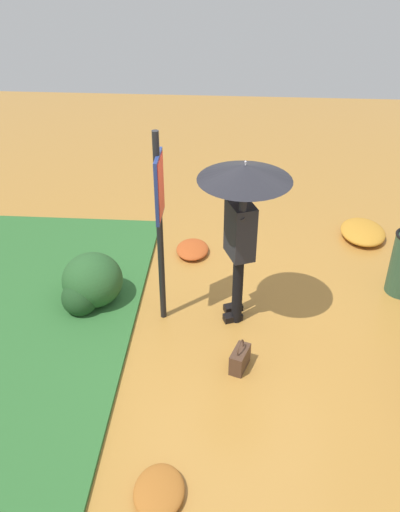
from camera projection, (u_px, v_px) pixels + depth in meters
The scene contains 8 objects.
ground_plane at pixel (235, 330), 6.34m from camera, with size 18.00×18.00×0.00m, color #B27A33.
person_with_umbrella at pixel (243, 203), 5.64m from camera, with size 0.96×0.96×2.04m.
info_sign_post at pixel (160, 209), 5.75m from camera, with size 0.44×0.07×2.30m.
handbag at pixel (240, 359), 5.75m from camera, with size 0.33×0.23×0.37m.
shrub_cluster at pixel (90, 283), 6.58m from camera, with size 0.80×0.73×0.65m.
leaf_pile_near_person at pixel (363, 232), 8.03m from camera, with size 0.80×0.64×0.18m.
leaf_pile_by_bench at pixel (159, 491), 4.54m from camera, with size 0.53×0.43×0.12m.
leaf_pile_far_path at pixel (192, 249), 7.67m from camera, with size 0.56×0.45×0.12m.
Camera 1 is at (4.86, -0.07, 4.17)m, focal length 38.50 mm.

